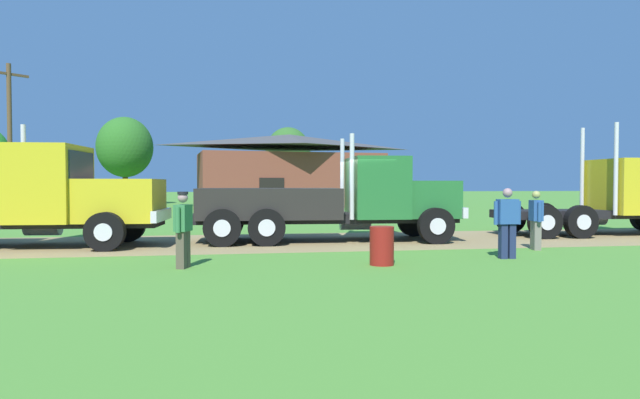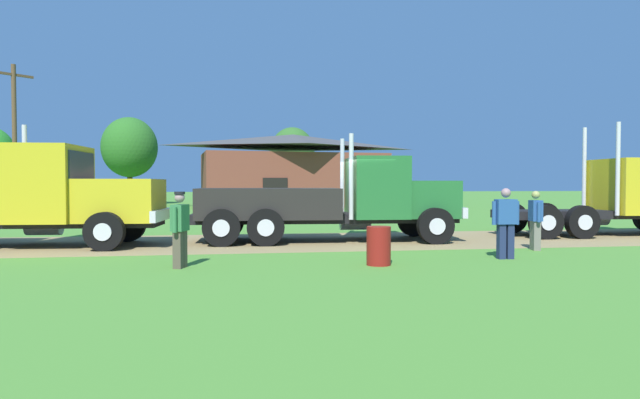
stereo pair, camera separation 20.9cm
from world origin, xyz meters
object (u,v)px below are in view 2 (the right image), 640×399
object	(u,v)px
visitor_walking_mid	(506,220)
shed_building	(293,172)
truck_foreground_white	(334,202)
visitor_standing_near	(535,219)
truck_near_left	(630,199)
visitor_by_barrel	(180,227)
utility_pole_near	(15,135)
steel_barrel	(379,246)
truck_near_right	(25,201)

from	to	relation	value
visitor_walking_mid	shed_building	world-z (taller)	shed_building
truck_foreground_white	visitor_standing_near	bearing A→B (deg)	-32.12
truck_near_left	visitor_by_barrel	distance (m)	15.76
truck_near_left	utility_pole_near	xyz separation A→B (m)	(-26.53, 16.79, 3.36)
visitor_standing_near	visitor_by_barrel	distance (m)	9.28
visitor_by_barrel	steel_barrel	distance (m)	4.30
truck_foreground_white	truck_near_right	size ratio (longest dim) A/B	1.01
visitor_standing_near	utility_pole_near	size ratio (longest dim) A/B	0.18
steel_barrel	utility_pole_near	world-z (taller)	utility_pole_near
truck_near_left	visitor_standing_near	xyz separation A→B (m)	(-5.70, -3.63, -0.41)
truck_near_right	visitor_walking_mid	distance (m)	13.01
visitor_standing_near	visitor_by_barrel	bearing A→B (deg)	-169.35
visitor_walking_mid	shed_building	distance (m)	30.46
truck_near_right	steel_barrel	size ratio (longest dim) A/B	9.74
truck_near_left	utility_pole_near	distance (m)	31.58
truck_foreground_white	shed_building	world-z (taller)	shed_building
visitor_standing_near	steel_barrel	distance (m)	5.25
shed_building	visitor_by_barrel	bearing A→B (deg)	-100.12
visitor_standing_near	truck_near_left	bearing A→B (deg)	32.47
visitor_by_barrel	shed_building	distance (m)	31.14
truck_near_left	utility_pole_near	size ratio (longest dim) A/B	0.89
steel_barrel	truck_near_left	bearing A→B (deg)	27.88
utility_pole_near	truck_near_left	bearing A→B (deg)	-32.33
visitor_walking_mid	visitor_by_barrel	size ratio (longest dim) A/B	1.04
truck_near_left	visitor_walking_mid	bearing A→B (deg)	-145.23
truck_near_left	visitor_walking_mid	distance (m)	8.92
truck_foreground_white	shed_building	distance (m)	25.86
visitor_standing_near	shed_building	xyz separation A→B (m)	(-3.66, 28.89, 1.87)
steel_barrel	truck_near_right	bearing A→B (deg)	151.89
truck_near_left	truck_foreground_white	bearing A→B (deg)	-177.20
visitor_standing_near	visitor_by_barrel	xyz separation A→B (m)	(-9.12, -1.72, 0.02)
shed_building	visitor_standing_near	bearing A→B (deg)	-82.78
visitor_walking_mid	utility_pole_near	distance (m)	29.35
truck_near_right	utility_pole_near	bearing A→B (deg)	111.61
truck_near_right	visitor_standing_near	xyz separation A→B (m)	(13.88, -2.87, -0.45)
truck_near_left	steel_barrel	bearing A→B (deg)	-152.12
truck_foreground_white	visitor_standing_near	world-z (taller)	truck_foreground_white
truck_foreground_white	truck_near_left	bearing A→B (deg)	2.80
truck_near_left	visitor_by_barrel	size ratio (longest dim) A/B	4.76
shed_building	utility_pole_near	bearing A→B (deg)	-153.75
truck_near_left	visitor_standing_near	bearing A→B (deg)	-147.53
visitor_by_barrel	utility_pole_near	distance (m)	25.32
truck_foreground_white	visitor_by_barrel	xyz separation A→B (m)	(-4.18, -4.82, -0.35)
truck_near_left	visitor_standing_near	distance (m)	6.77
steel_barrel	shed_building	world-z (taller)	shed_building
visitor_walking_mid	visitor_by_barrel	distance (m)	7.51
steel_barrel	shed_building	distance (m)	30.95
truck_foreground_white	steel_barrel	bearing A→B (deg)	-88.88
utility_pole_near	steel_barrel	bearing A→B (deg)	-54.46
truck_foreground_white	visitor_by_barrel	world-z (taller)	truck_foreground_white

